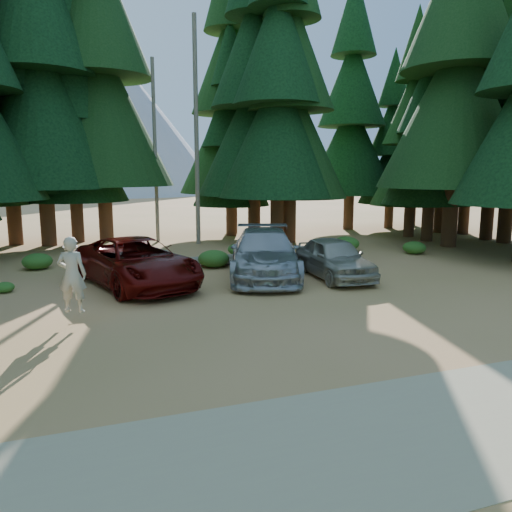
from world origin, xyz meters
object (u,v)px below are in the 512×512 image
object	(u,v)px
log_left	(136,258)
frisbee_player	(72,274)
silver_minivan_center	(265,254)
log_mid	(205,263)
log_right	(237,258)
silver_minivan_right	(334,258)
red_pickup	(136,262)

from	to	relation	value
log_left	frisbee_player	bearing A→B (deg)	-138.90
silver_minivan_center	log_mid	xyz separation A→B (m)	(-1.57, 3.00, -0.77)
silver_minivan_center	log_right	size ratio (longest dim) A/B	1.08
silver_minivan_center	log_mid	bearing A→B (deg)	136.24
silver_minivan_right	log_right	world-z (taller)	silver_minivan_right
frisbee_player	silver_minivan_right	bearing A→B (deg)	-144.98
silver_minivan_center	frisbee_player	xyz separation A→B (m)	(-6.75, -3.89, 0.43)
silver_minivan_center	silver_minivan_right	world-z (taller)	silver_minivan_center
red_pickup	silver_minivan_right	distance (m)	7.20
frisbee_player	log_right	xyz separation A→B (m)	(6.72, 7.29, -1.15)
silver_minivan_right	log_left	world-z (taller)	silver_minivan_right
silver_minivan_center	silver_minivan_right	xyz separation A→B (m)	(2.40, -1.02, -0.13)
red_pickup	log_right	world-z (taller)	red_pickup
silver_minivan_center	log_mid	world-z (taller)	silver_minivan_center
log_left	log_mid	distance (m)	3.35
silver_minivan_center	log_left	bearing A→B (deg)	148.30
silver_minivan_center	log_right	xyz separation A→B (m)	(-0.03, 3.40, -0.71)
red_pickup	frisbee_player	world-z (taller)	frisbee_player
red_pickup	silver_minivan_center	bearing A→B (deg)	-17.70
silver_minivan_right	log_left	xyz separation A→B (m)	(-6.61, 6.09, -0.63)
red_pickup	silver_minivan_right	xyz separation A→B (m)	(7.11, -1.12, -0.08)
red_pickup	silver_minivan_center	xyz separation A→B (m)	(4.71, -0.10, 0.06)
log_mid	frisbee_player	bearing A→B (deg)	-116.41
frisbee_player	log_right	world-z (taller)	frisbee_player
red_pickup	log_mid	size ratio (longest dim) A/B	1.94
silver_minivan_center	log_left	xyz separation A→B (m)	(-4.21, 5.07, -0.76)
red_pickup	log_left	distance (m)	5.05
log_mid	silver_minivan_center	bearing A→B (deg)	-51.82
silver_minivan_center	log_right	bearing A→B (deg)	109.03
frisbee_player	red_pickup	bearing A→B (deg)	-99.45
silver_minivan_center	log_mid	size ratio (longest dim) A/B	1.99
log_left	red_pickup	bearing A→B (deg)	-128.87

